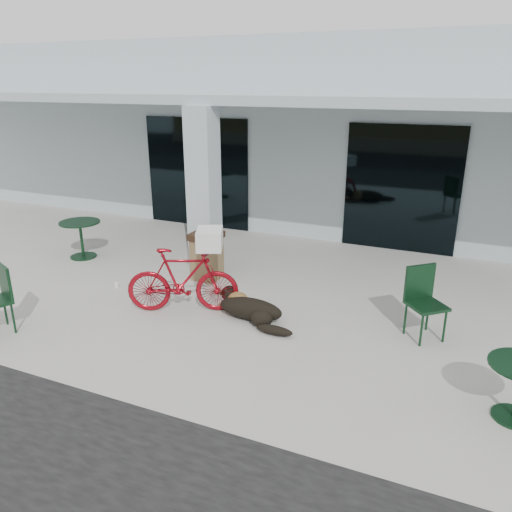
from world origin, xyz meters
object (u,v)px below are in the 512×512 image
at_px(cafe_table_near, 82,240).
at_px(cafe_chair_far_a, 427,305).
at_px(dog, 251,308).
at_px(trash_receptacle, 207,256).
at_px(bicycle, 183,280).

distance_m(cafe_table_near, cafe_chair_far_a, 7.04).
xyz_separation_m(dog, cafe_chair_far_a, (2.54, 0.47, 0.33)).
xyz_separation_m(dog, trash_receptacle, (-1.46, 1.25, 0.25)).
xyz_separation_m(bicycle, cafe_table_near, (-3.33, 1.40, -0.15)).
bearing_deg(cafe_table_near, cafe_chair_far_a, -6.43).
height_order(cafe_table_near, trash_receptacle, trash_receptacle).
relative_size(bicycle, trash_receptacle, 1.98).
xyz_separation_m(dog, cafe_table_near, (-4.45, 1.25, 0.19)).
xyz_separation_m(bicycle, trash_receptacle, (-0.34, 1.40, -0.09)).
height_order(bicycle, dog, bicycle).
distance_m(cafe_table_near, trash_receptacle, 2.99).
height_order(dog, trash_receptacle, trash_receptacle).
distance_m(bicycle, dog, 1.18).
bearing_deg(dog, trash_receptacle, 163.53).
relative_size(cafe_chair_far_a, trash_receptacle, 1.18).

